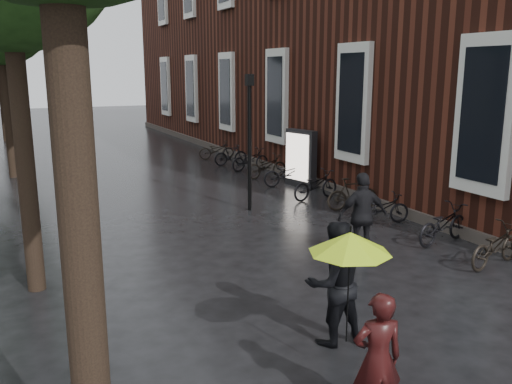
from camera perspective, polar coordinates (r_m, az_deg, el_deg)
brick_building at (r=27.32m, az=7.98°, el=16.78°), size 10.20×33.20×12.00m
person_burgundy at (r=6.52m, az=12.66°, el=-16.84°), size 0.67×0.53×1.61m
person_black at (r=8.13m, az=8.22°, el=-9.46°), size 0.96×0.78×1.87m
lime_umbrella at (r=6.90m, az=9.88°, el=-5.27°), size 1.06×1.06×1.57m
pedestrian_walking at (r=11.83m, az=11.15°, el=-2.47°), size 1.17×0.66×1.88m
parked_bicycles at (r=17.93m, az=5.31°, el=1.27°), size 2.17×16.33×0.96m
ad_lightbox at (r=18.99m, az=4.71°, el=3.58°), size 0.30×1.31×1.98m
lamp_post at (r=15.38m, az=-0.69°, el=6.62°), size 0.20×0.20×3.89m
cycle_sign at (r=20.98m, az=-22.99°, el=6.29°), size 0.16×0.55×3.04m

